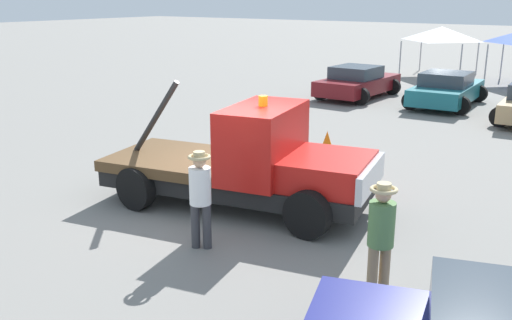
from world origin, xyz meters
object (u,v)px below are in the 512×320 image
at_px(tow_truck, 251,164).
at_px(person_at_hood, 200,192).
at_px(person_near_truck, 381,231).
at_px(canopy_tent_white, 441,34).
at_px(parked_car_maroon, 357,82).
at_px(parked_car_teal, 446,89).
at_px(traffic_cone, 327,141).

bearing_deg(tow_truck, person_at_hood, -89.88).
bearing_deg(person_at_hood, person_near_truck, 66.41).
bearing_deg(person_near_truck, canopy_tent_white, 137.56).
xyz_separation_m(tow_truck, person_at_hood, (0.43, -2.07, 0.10)).
xyz_separation_m(parked_car_maroon, parked_car_teal, (3.68, 0.20, 0.00)).
bearing_deg(parked_car_teal, parked_car_maroon, 90.24).
xyz_separation_m(tow_truck, parked_car_maroon, (-3.85, 13.21, -0.27)).
distance_m(person_at_hood, parked_car_maroon, 15.87).
relative_size(canopy_tent_white, traffic_cone, 5.86).
distance_m(tow_truck, parked_car_teal, 13.41).
distance_m(person_near_truck, canopy_tent_white, 24.90).
relative_size(person_near_truck, person_at_hood, 1.01).
relative_size(tow_truck, person_near_truck, 3.36).
bearing_deg(person_at_hood, parked_car_teal, 155.88).
bearing_deg(parked_car_teal, person_at_hood, 179.38).
xyz_separation_m(person_at_hood, parked_car_maroon, (-4.28, 15.28, -0.36)).
xyz_separation_m(person_near_truck, parked_car_maroon, (-7.43, 15.13, -0.37)).
height_order(canopy_tent_white, traffic_cone, canopy_tent_white).
relative_size(person_at_hood, canopy_tent_white, 0.53).
distance_m(person_at_hood, parked_car_teal, 15.50).
xyz_separation_m(person_at_hood, traffic_cone, (-1.26, 6.92, -0.76)).
bearing_deg(tow_truck, person_near_truck, -39.72).
distance_m(person_near_truck, traffic_cone, 8.12).
height_order(parked_car_maroon, parked_car_teal, same).
bearing_deg(canopy_tent_white, person_at_hood, -81.40).
distance_m(person_at_hood, traffic_cone, 7.07).
bearing_deg(person_near_truck, person_at_hood, -145.53).
distance_m(canopy_tent_white, traffic_cone, 17.43).
bearing_deg(traffic_cone, tow_truck, -80.23).
relative_size(person_at_hood, traffic_cone, 3.12).
relative_size(parked_car_maroon, parked_car_teal, 0.98).
height_order(tow_truck, canopy_tent_white, canopy_tent_white).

